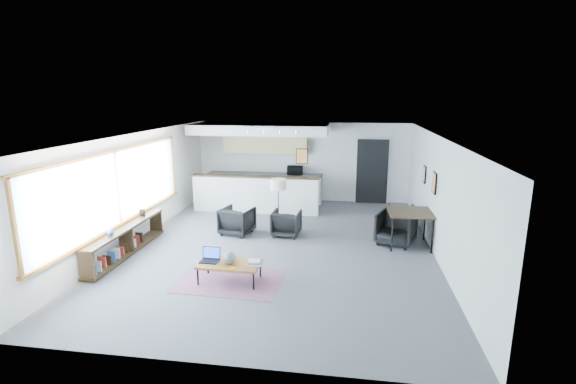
# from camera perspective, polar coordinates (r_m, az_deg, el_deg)

# --- Properties ---
(room) EXTENTS (7.02, 9.02, 2.62)m
(room) POSITION_cam_1_polar(r_m,az_deg,el_deg) (9.55, -1.16, -0.07)
(room) COLOR #4D4D50
(room) RESTS_ON ground
(window) EXTENTS (0.10, 5.95, 1.66)m
(window) POSITION_cam_1_polar(r_m,az_deg,el_deg) (9.88, -22.32, 0.30)
(window) COLOR #8CBFFF
(window) RESTS_ON room
(console) EXTENTS (0.35, 3.00, 0.80)m
(console) POSITION_cam_1_polar(r_m,az_deg,el_deg) (9.97, -21.37, -6.26)
(console) COLOR black
(console) RESTS_ON floor
(kitchenette) EXTENTS (4.20, 1.96, 2.60)m
(kitchenette) POSITION_cam_1_polar(r_m,az_deg,el_deg) (13.33, -3.60, 4.07)
(kitchenette) COLOR white
(kitchenette) RESTS_ON floor
(doorway) EXTENTS (1.10, 0.12, 2.15)m
(doorway) POSITION_cam_1_polar(r_m,az_deg,el_deg) (13.81, 11.41, 2.88)
(doorway) COLOR black
(doorway) RESTS_ON room
(track_light) EXTENTS (1.60, 0.07, 0.15)m
(track_light) POSITION_cam_1_polar(r_m,az_deg,el_deg) (11.60, -2.27, 8.44)
(track_light) COLOR silver
(track_light) RESTS_ON room
(wall_art_lower) EXTENTS (0.03, 0.38, 0.48)m
(wall_art_lower) POSITION_cam_1_polar(r_m,az_deg,el_deg) (9.94, 19.37, 1.19)
(wall_art_lower) COLOR black
(wall_art_lower) RESTS_ON room
(wall_art_upper) EXTENTS (0.03, 0.34, 0.44)m
(wall_art_upper) POSITION_cam_1_polar(r_m,az_deg,el_deg) (11.20, 18.14, 2.31)
(wall_art_upper) COLOR black
(wall_art_upper) RESTS_ON room
(kilim_rug) EXTENTS (1.99, 1.39, 0.01)m
(kilim_rug) POSITION_cam_1_polar(r_m,az_deg,el_deg) (8.23, -7.92, -11.99)
(kilim_rug) COLOR #653A4F
(kilim_rug) RESTS_ON floor
(coffee_table) EXTENTS (1.17, 0.65, 0.38)m
(coffee_table) POSITION_cam_1_polar(r_m,az_deg,el_deg) (8.09, -8.00, -9.78)
(coffee_table) COLOR brown
(coffee_table) RESTS_ON floor
(laptop) EXTENTS (0.36, 0.30, 0.25)m
(laptop) POSITION_cam_1_polar(r_m,az_deg,el_deg) (8.23, -10.54, -8.70)
(laptop) COLOR black
(laptop) RESTS_ON coffee_table
(ceramic_pot) EXTENTS (0.24, 0.24, 0.24)m
(ceramic_pot) POSITION_cam_1_polar(r_m,az_deg,el_deg) (8.00, -8.09, -8.91)
(ceramic_pot) COLOR gray
(ceramic_pot) RESTS_ON coffee_table
(book_stack) EXTENTS (0.29, 0.24, 0.08)m
(book_stack) POSITION_cam_1_polar(r_m,az_deg,el_deg) (7.96, -4.58, -9.58)
(book_stack) COLOR silver
(book_stack) RESTS_ON coffee_table
(coaster) EXTENTS (0.10, 0.10, 0.01)m
(coaster) POSITION_cam_1_polar(r_m,az_deg,el_deg) (7.84, -7.68, -10.30)
(coaster) COLOR #E5590C
(coaster) RESTS_ON coffee_table
(armchair_left) EXTENTS (0.88, 0.84, 0.76)m
(armchair_left) POSITION_cam_1_polar(r_m,az_deg,el_deg) (10.72, -6.98, -3.75)
(armchair_left) COLOR black
(armchair_left) RESTS_ON floor
(armchair_right) EXTENTS (0.72, 0.68, 0.70)m
(armchair_right) POSITION_cam_1_polar(r_m,az_deg,el_deg) (10.53, -0.23, -4.13)
(armchair_right) COLOR black
(armchair_right) RESTS_ON floor
(floor_lamp) EXTENTS (0.41, 0.41, 1.42)m
(floor_lamp) POSITION_cam_1_polar(r_m,az_deg,el_deg) (10.47, -1.34, 0.76)
(floor_lamp) COLOR black
(floor_lamp) RESTS_ON floor
(dining_table) EXTENTS (1.03, 1.03, 0.84)m
(dining_table) POSITION_cam_1_polar(r_m,az_deg,el_deg) (10.12, 16.34, -2.96)
(dining_table) COLOR black
(dining_table) RESTS_ON floor
(dining_chair_near) EXTENTS (0.90, 0.88, 0.73)m
(dining_chair_near) POSITION_cam_1_polar(r_m,az_deg,el_deg) (10.27, 14.56, -4.94)
(dining_chair_near) COLOR black
(dining_chair_near) RESTS_ON floor
(dining_chair_far) EXTENTS (0.60, 0.57, 0.59)m
(dining_chair_far) POSITION_cam_1_polar(r_m,az_deg,el_deg) (11.48, 15.35, -3.45)
(dining_chair_far) COLOR black
(dining_chair_far) RESTS_ON floor
(microwave) EXTENTS (0.52, 0.32, 0.34)m
(microwave) POSITION_cam_1_polar(r_m,az_deg,el_deg) (13.63, 0.96, 3.12)
(microwave) COLOR black
(microwave) RESTS_ON kitchenette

